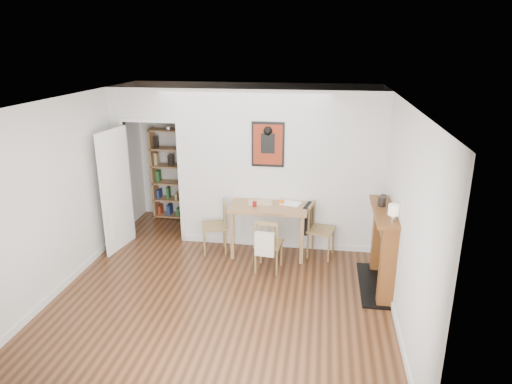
% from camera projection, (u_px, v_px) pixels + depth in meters
% --- Properties ---
extents(ground, '(5.20, 5.20, 0.00)m').
position_uv_depth(ground, '(228.00, 283.00, 6.53)').
color(ground, brown).
rests_on(ground, ground).
extents(room_shell, '(5.20, 5.20, 5.20)m').
position_uv_depth(room_shell, '(249.00, 171.00, 7.37)').
color(room_shell, silver).
rests_on(room_shell, ground).
extents(dining_table, '(1.22, 0.78, 0.83)m').
position_uv_depth(dining_table, '(269.00, 210.00, 7.27)').
color(dining_table, '#A1754B').
rests_on(dining_table, ground).
extents(chair_left, '(0.54, 0.54, 0.87)m').
position_uv_depth(chair_left, '(214.00, 226.00, 7.41)').
color(chair_left, olive).
rests_on(chair_left, ground).
extents(chair_right, '(0.57, 0.52, 0.87)m').
position_uv_depth(chair_right, '(320.00, 229.00, 7.25)').
color(chair_right, olive).
rests_on(chair_right, ground).
extents(chair_front, '(0.46, 0.51, 0.84)m').
position_uv_depth(chair_front, '(269.00, 244.00, 6.80)').
color(chair_front, olive).
rests_on(chair_front, ground).
extents(bookshelf, '(0.74, 0.30, 1.77)m').
position_uv_depth(bookshelf, '(172.00, 174.00, 8.74)').
color(bookshelf, '#A1754B').
rests_on(bookshelf, ground).
extents(fireplace, '(0.45, 1.25, 1.16)m').
position_uv_depth(fireplace, '(384.00, 246.00, 6.27)').
color(fireplace, brown).
rests_on(fireplace, ground).
extents(red_glass, '(0.07, 0.07, 0.09)m').
position_uv_depth(red_glass, '(255.00, 204.00, 7.14)').
color(red_glass, maroon).
rests_on(red_glass, dining_table).
extents(orange_fruit, '(0.08, 0.08, 0.08)m').
position_uv_depth(orange_fruit, '(282.00, 202.00, 7.25)').
color(orange_fruit, orange).
rests_on(orange_fruit, dining_table).
extents(placemat, '(0.42, 0.34, 0.00)m').
position_uv_depth(placemat, '(260.00, 202.00, 7.33)').
color(placemat, beige).
rests_on(placemat, dining_table).
extents(notebook, '(0.36, 0.30, 0.02)m').
position_uv_depth(notebook, '(291.00, 203.00, 7.27)').
color(notebook, white).
rests_on(notebook, dining_table).
extents(mantel_lamp, '(0.13, 0.13, 0.21)m').
position_uv_depth(mantel_lamp, '(394.00, 211.00, 5.67)').
color(mantel_lamp, silver).
rests_on(mantel_lamp, fireplace).
extents(ceramic_jar_a, '(0.11, 0.11, 0.13)m').
position_uv_depth(ceramic_jar_a, '(382.00, 201.00, 6.20)').
color(ceramic_jar_a, black).
rests_on(ceramic_jar_a, fireplace).
extents(ceramic_jar_b, '(0.07, 0.07, 0.09)m').
position_uv_depth(ceramic_jar_b, '(383.00, 198.00, 6.40)').
color(ceramic_jar_b, black).
rests_on(ceramic_jar_b, fireplace).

